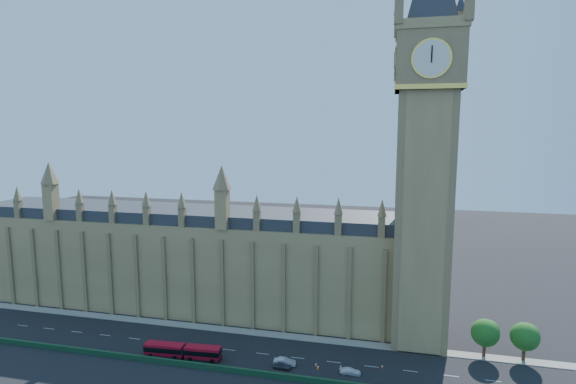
% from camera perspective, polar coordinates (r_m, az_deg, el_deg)
% --- Properties ---
extents(ground, '(400.00, 400.00, 0.00)m').
position_cam_1_polar(ground, '(107.94, -5.41, -19.54)').
color(ground, black).
rests_on(ground, ground).
extents(palace_westminster, '(120.00, 20.00, 28.00)m').
position_cam_1_polar(palace_westminster, '(130.78, -12.92, -8.17)').
color(palace_westminster, olive).
rests_on(palace_westminster, ground).
extents(elizabeth_tower, '(20.59, 20.59, 105.00)m').
position_cam_1_polar(elizabeth_tower, '(104.89, 17.24, 10.22)').
color(elizabeth_tower, olive).
rests_on(elizabeth_tower, ground).
extents(bridge_parapet, '(160.00, 0.60, 1.20)m').
position_cam_1_polar(bridge_parapet, '(100.21, -7.17, -21.50)').
color(bridge_parapet, '#1E4C2D').
rests_on(bridge_parapet, ground).
extents(kerb_north, '(160.00, 3.00, 0.16)m').
position_cam_1_polar(kerb_north, '(115.99, -3.85, -17.42)').
color(kerb_north, gray).
rests_on(kerb_north, ground).
extents(tree_east_near, '(6.00, 6.00, 8.50)m').
position_cam_1_polar(tree_east_near, '(111.98, 23.86, -15.96)').
color(tree_east_near, '#382619').
rests_on(tree_east_near, ground).
extents(tree_east_far, '(6.00, 6.00, 8.50)m').
position_cam_1_polar(tree_east_far, '(113.77, 27.98, -15.84)').
color(tree_east_far, '#382619').
rests_on(tree_east_far, ground).
extents(red_bus, '(17.34, 3.68, 2.93)m').
position_cam_1_polar(red_bus, '(107.00, -13.25, -19.06)').
color(red_bus, '#A90B1F').
rests_on(red_bus, ground).
extents(car_grey, '(3.86, 1.65, 1.30)m').
position_cam_1_polar(car_grey, '(100.81, -0.73, -21.21)').
color(car_grey, '#393A40').
rests_on(car_grey, ground).
extents(car_silver, '(4.85, 2.05, 1.56)m').
position_cam_1_polar(car_silver, '(102.00, -0.44, -20.75)').
color(car_silver, '#B1B2B9').
rests_on(car_silver, ground).
extents(car_white, '(4.39, 1.86, 1.27)m').
position_cam_1_polar(car_white, '(99.87, 7.92, -21.61)').
color(car_white, white).
rests_on(car_white, ground).
extents(cone_a, '(0.48, 0.48, 0.76)m').
position_cam_1_polar(cone_a, '(99.91, 8.92, -21.79)').
color(cone_a, black).
rests_on(cone_a, ground).
extents(cone_b, '(0.55, 0.55, 0.76)m').
position_cam_1_polar(cone_b, '(101.04, 3.83, -21.33)').
color(cone_b, black).
rests_on(cone_b, ground).
extents(cone_c, '(0.56, 0.56, 0.76)m').
position_cam_1_polar(cone_c, '(101.96, 3.58, -21.04)').
color(cone_c, black).
rests_on(cone_c, ground).
extents(cone_d, '(0.55, 0.55, 0.71)m').
position_cam_1_polar(cone_d, '(103.11, 11.87, -20.87)').
color(cone_d, black).
rests_on(cone_d, ground).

